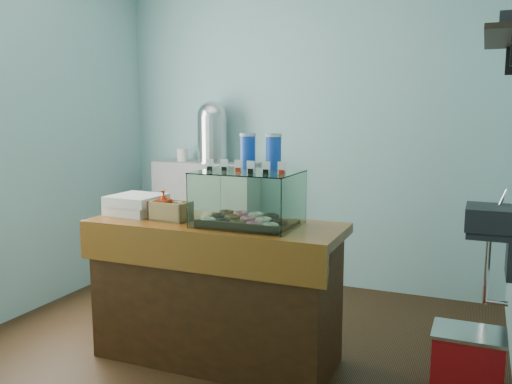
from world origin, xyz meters
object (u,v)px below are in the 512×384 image
at_px(coffee_urn, 212,130).
at_px(red_cooler, 468,360).
at_px(display_case, 250,196).
at_px(counter, 216,290).

relative_size(coffee_urn, red_cooler, 1.43).
xyz_separation_m(display_case, coffee_urn, (-1.05, 1.55, 0.32)).
distance_m(counter, red_cooler, 1.54).
bearing_deg(coffee_urn, counter, -62.40).
bearing_deg(counter, display_case, 6.40).
bearing_deg(red_cooler, coffee_urn, 149.80).
distance_m(coffee_urn, red_cooler, 2.96).
xyz_separation_m(display_case, red_cooler, (1.27, 0.18, -0.90)).
height_order(counter, red_cooler, counter).
distance_m(counter, display_case, 0.66).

